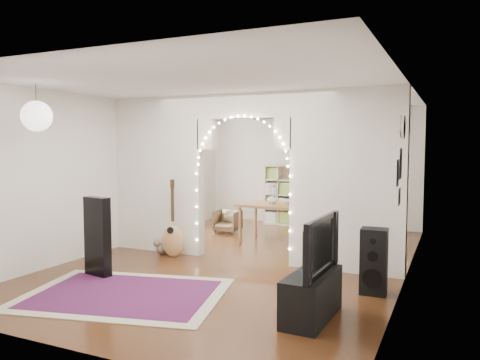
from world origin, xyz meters
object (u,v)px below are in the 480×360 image
at_px(acoustic_guitar, 173,228).
at_px(media_console, 312,296).
at_px(dining_chair_right, 353,223).
at_px(dining_chair_left, 228,221).
at_px(floor_speaker, 374,261).
at_px(dining_table, 272,208).
at_px(bookcase, 294,195).

xyz_separation_m(acoustic_guitar, media_console, (2.89, -1.73, -0.23)).
height_order(media_console, dining_chair_right, dining_chair_right).
distance_m(acoustic_guitar, dining_chair_right, 3.95).
bearing_deg(dining_chair_left, floor_speaker, -43.17).
bearing_deg(acoustic_guitar, dining_table, 35.14).
height_order(floor_speaker, dining_table, floor_speaker).
height_order(bookcase, dining_table, bookcase).
distance_m(acoustic_guitar, media_console, 3.38).
xyz_separation_m(bookcase, dining_chair_left, (-1.01, -1.45, -0.47)).
xyz_separation_m(dining_chair_left, dining_chair_right, (2.52, 0.77, 0.02)).
height_order(acoustic_guitar, bookcase, bookcase).
bearing_deg(acoustic_guitar, media_console, -53.64).
distance_m(media_console, bookcase, 5.95).
xyz_separation_m(floor_speaker, dining_table, (-2.26, 2.33, 0.27)).
height_order(bookcase, dining_chair_left, bookcase).
relative_size(bookcase, dining_chair_right, 2.48).
bearing_deg(dining_chair_right, dining_table, -117.11).
bearing_deg(floor_speaker, dining_chair_right, 102.25).
relative_size(acoustic_guitar, media_console, 1.10).
relative_size(media_console, dining_table, 0.79).
height_order(acoustic_guitar, dining_table, acoustic_guitar).
bearing_deg(media_console, dining_chair_left, 128.63).
distance_m(floor_speaker, bookcase, 5.09).
bearing_deg(acoustic_guitar, dining_chair_left, 71.19).
xyz_separation_m(dining_table, dining_chair_right, (1.25, 1.42, -0.42)).
xyz_separation_m(floor_speaker, dining_chair_right, (-1.00, 3.75, -0.15)).
relative_size(floor_speaker, dining_chair_right, 1.46).
bearing_deg(floor_speaker, dining_table, 131.35).
distance_m(media_console, dining_chair_right, 4.93).
xyz_separation_m(bookcase, dining_chair_right, (1.51, -0.67, -0.45)).
distance_m(floor_speaker, media_console, 1.25).
xyz_separation_m(acoustic_guitar, floor_speaker, (3.36, -0.58, -0.07)).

